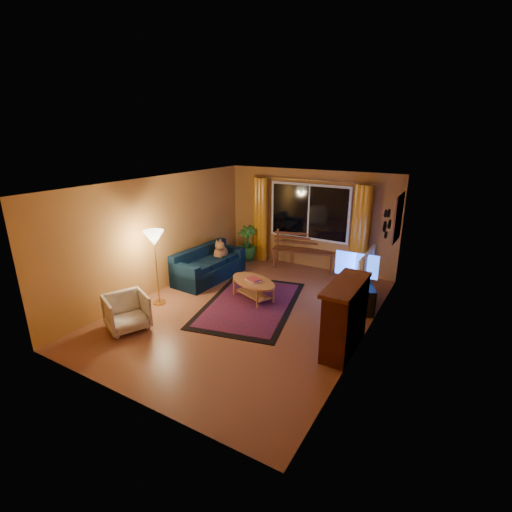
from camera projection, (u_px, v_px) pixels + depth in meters
The scene contains 22 objects.
floor at pixel (248, 310), 7.38m from camera, with size 4.50×6.00×0.02m, color brown.
ceiling at pixel (248, 183), 6.58m from camera, with size 4.50×6.00×0.02m, color white.
wall_back at pixel (309, 219), 9.45m from camera, with size 4.50×0.02×2.50m, color #BA7B39.
wall_left at pixel (159, 235), 8.06m from camera, with size 0.02×6.00×2.50m, color #BA7B39.
wall_right at pixel (369, 272), 5.90m from camera, with size 0.02×6.00×2.50m, color #BA7B39.
window at pixel (309, 212), 9.33m from camera, with size 2.00×0.02×1.30m, color black.
curtain_rod at pixel (309, 180), 9.04m from camera, with size 0.03×0.03×3.20m, color #BF8C3F.
curtain_left at pixel (261, 219), 10.03m from camera, with size 0.36×0.36×2.24m, color orange.
curtain_right at pixel (360, 232), 8.74m from camera, with size 0.36×0.36×2.24m, color orange.
bench at pixel (303, 260), 9.56m from camera, with size 1.60×0.47×0.48m, color #502714.
potted_plant at pixel (247, 243), 10.14m from camera, with size 0.54×0.54×0.96m, color #235B1E.
sofa at pixel (209, 264), 8.84m from camera, with size 0.80×1.86×0.75m, color black.
dog at pixel (221, 251), 9.09m from camera, with size 0.30×0.41×0.44m, color #966337, non-canonical shape.
armchair at pixel (127, 310), 6.59m from camera, with size 0.69×0.65×0.71m, color beige.
floor_lamp at pixel (157, 268), 7.43m from camera, with size 0.26×0.26×1.56m, color #BF8C3F.
rug at pixel (250, 304), 7.63m from camera, with size 1.75×2.76×0.02m, color maroon.
coffee_table at pixel (253, 290), 7.80m from camera, with size 1.17×1.17×0.43m, color #AF6D38.
tv_console at pixel (359, 292), 7.58m from camera, with size 0.42×1.25×0.52m, color black.
television at pixel (362, 266), 7.39m from camera, with size 1.08×0.14×0.62m, color black.
fireplace at pixel (345, 318), 5.90m from camera, with size 0.40×1.20×1.10m, color maroon.
mirror_cluster at pixel (387, 222), 6.82m from camera, with size 0.06×0.60×0.56m, color black, non-canonical shape.
painting at pixel (398, 218), 7.81m from camera, with size 0.04×0.76×0.96m, color #DA5A1A.
Camera 1 is at (3.47, -5.68, 3.37)m, focal length 26.00 mm.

